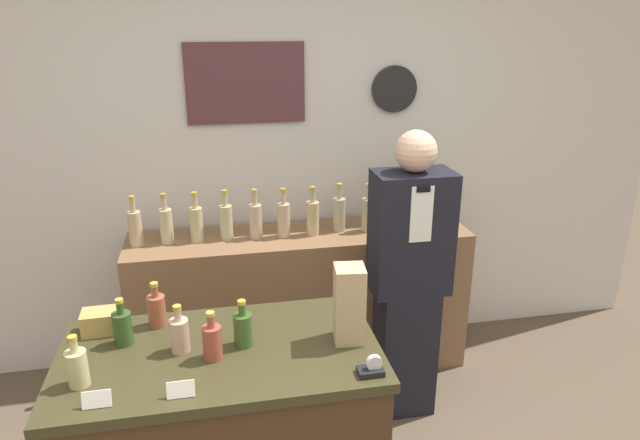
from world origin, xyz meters
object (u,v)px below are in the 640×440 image
(shopkeeper, at_px, (408,280))
(potted_plant, at_px, (427,191))
(tape_dispenser, at_px, (372,368))
(paper_bag, at_px, (349,304))

(shopkeeper, bearing_deg, potted_plant, 61.72)
(shopkeeper, relative_size, tape_dispenser, 17.94)
(shopkeeper, height_order, paper_bag, shopkeeper)
(paper_bag, bearing_deg, tape_dispenser, -84.07)
(shopkeeper, distance_m, tape_dispenser, 1.14)
(paper_bag, height_order, tape_dispenser, paper_bag)
(potted_plant, bearing_deg, paper_bag, -121.77)
(tape_dispenser, bearing_deg, potted_plant, 62.90)
(paper_bag, bearing_deg, shopkeeper, 55.86)
(potted_plant, relative_size, paper_bag, 1.24)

